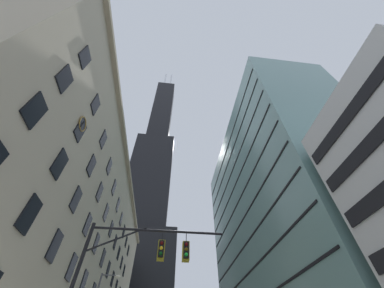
{
  "coord_description": "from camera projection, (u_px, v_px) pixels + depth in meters",
  "views": [
    {
      "loc": [
        -2.22,
        -10.51,
        1.38
      ],
      "look_at": [
        1.76,
        23.45,
        37.97
      ],
      "focal_mm": 20.02,
      "sensor_mm": 36.0,
      "label": 1
    }
  ],
  "objects": [
    {
      "name": "glass_office_midrise",
      "position": [
        276.0,
        215.0,
        41.76
      ],
      "size": [
        15.32,
        42.91,
        44.9
      ],
      "color": "gray",
      "rests_on": "ground"
    },
    {
      "name": "station_building",
      "position": [
        55.0,
        247.0,
        32.52
      ],
      "size": [
        16.6,
        62.71,
        28.91
      ],
      "color": "#BCAF93",
      "rests_on": "ground"
    },
    {
      "name": "traffic_signal_mast",
      "position": [
        139.0,
        264.0,
        11.42
      ],
      "size": [
        7.87,
        0.63,
        7.29
      ],
      "color": "black",
      "rests_on": "sidewalk_left"
    },
    {
      "name": "dark_skyscraper",
      "position": [
        146.0,
        206.0,
        102.11
      ],
      "size": [
        29.89,
        29.89,
        196.31
      ],
      "color": "black",
      "rests_on": "ground"
    }
  ]
}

